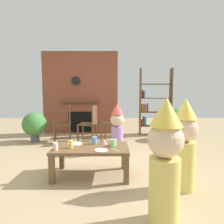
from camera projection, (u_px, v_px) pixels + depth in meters
ground_plane at (103, 165)px, 3.15m from camera, size 12.00×12.00×0.00m
brick_fireplace_feature at (80, 93)px, 5.62m from camera, size 2.20×0.28×2.40m
bookshelf at (153, 105)px, 5.46m from camera, size 0.90×0.28×1.90m
coffee_table at (91, 151)px, 2.73m from camera, size 1.07×0.60×0.43m
paper_cup_near_left at (114, 142)px, 2.80m from camera, size 0.08×0.08×0.09m
paper_cup_near_right at (94, 140)px, 2.87m from camera, size 0.07×0.07×0.11m
paper_cup_center at (55, 146)px, 2.57m from camera, size 0.06×0.06×0.10m
paper_cup_far_left at (113, 143)px, 2.71m from camera, size 0.06×0.06×0.11m
paper_cup_far_right at (71, 144)px, 2.65m from camera, size 0.06×0.06×0.11m
paper_plate_front at (101, 150)px, 2.54m from camera, size 0.17×0.17×0.01m
paper_plate_rear at (75, 144)px, 2.87m from camera, size 0.21×0.21×0.01m
birthday_cake_slice at (104, 141)px, 2.87m from camera, size 0.10×0.10×0.08m
table_fork at (114, 150)px, 2.57m from camera, size 0.12×0.12×0.01m
child_with_cone_hat at (165, 158)px, 1.70m from camera, size 0.32×0.32×1.16m
child_in_pink at (184, 142)px, 2.32m from camera, size 0.31×0.31×1.13m
child_by_the_chairs at (117, 127)px, 3.77m from camera, size 0.28×0.28×1.00m
dining_chair_left at (66, 121)px, 4.68m from camera, size 0.48×0.48×0.90m
dining_chair_middle at (91, 121)px, 4.61m from camera, size 0.46×0.46×0.90m
dining_chair_right at (114, 121)px, 4.59m from camera, size 0.48×0.48×0.90m
potted_plant_tall at (177, 121)px, 4.89m from camera, size 0.58×0.58×0.80m
potted_plant_short at (34, 125)px, 4.64m from camera, size 0.58×0.58×0.73m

